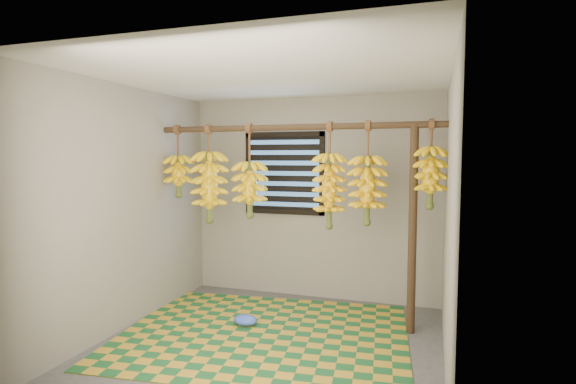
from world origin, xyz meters
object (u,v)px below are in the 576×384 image
at_px(banana_bunch_a, 179,176).
at_px(banana_bunch_d, 329,191).
at_px(banana_bunch_c, 250,189).
at_px(banana_bunch_e, 367,190).
at_px(banana_bunch_f, 430,177).
at_px(woven_mat, 264,334).
at_px(banana_bunch_b, 209,187).
at_px(plastic_bag, 246,320).
at_px(support_post, 413,230).

relative_size(banana_bunch_a, banana_bunch_d, 0.75).
bearing_deg(banana_bunch_c, banana_bunch_e, 0.00).
bearing_deg(banana_bunch_d, banana_bunch_c, 180.00).
xyz_separation_m(banana_bunch_e, banana_bunch_f, (0.58, -0.00, 0.13)).
distance_m(banana_bunch_c, banana_bunch_d, 0.86).
xyz_separation_m(woven_mat, banana_bunch_b, (-0.82, 0.48, 1.37)).
distance_m(banana_bunch_a, banana_bunch_e, 2.11).
bearing_deg(banana_bunch_a, banana_bunch_d, 0.00).
bearing_deg(banana_bunch_b, banana_bunch_d, 0.00).
bearing_deg(plastic_bag, banana_bunch_d, 23.77).
bearing_deg(support_post, banana_bunch_a, -180.00).
bearing_deg(banana_bunch_b, banana_bunch_e, 0.00).
xyz_separation_m(banana_bunch_c, banana_bunch_f, (1.83, 0.00, 0.16)).
height_order(woven_mat, banana_bunch_b, banana_bunch_b).
xyz_separation_m(banana_bunch_a, banana_bunch_b, (0.38, 0.00, -0.12)).
xyz_separation_m(woven_mat, banana_bunch_e, (0.90, 0.48, 1.37)).
height_order(support_post, banana_bunch_e, banana_bunch_e).
xyz_separation_m(woven_mat, banana_bunch_a, (-1.20, 0.48, 1.48)).
height_order(banana_bunch_c, banana_bunch_d, same).
xyz_separation_m(woven_mat, banana_bunch_f, (1.49, 0.48, 1.51)).
xyz_separation_m(support_post, banana_bunch_f, (0.15, 0.00, 0.51)).
bearing_deg(banana_bunch_a, banana_bunch_f, 0.00).
distance_m(banana_bunch_b, banana_bunch_c, 0.48).
bearing_deg(banana_bunch_d, banana_bunch_b, 180.00).
xyz_separation_m(banana_bunch_b, banana_bunch_d, (1.34, 0.00, -0.01)).
height_order(woven_mat, banana_bunch_f, banana_bunch_f).
relative_size(banana_bunch_d, banana_bunch_e, 1.05).
bearing_deg(banana_bunch_e, woven_mat, -151.84).
bearing_deg(banana_bunch_e, banana_bunch_d, -180.00).
bearing_deg(banana_bunch_c, banana_bunch_d, 0.00).
bearing_deg(banana_bunch_d, woven_mat, -137.31).
height_order(support_post, banana_bunch_b, banana_bunch_b).
xyz_separation_m(banana_bunch_a, banana_bunch_c, (0.86, 0.00, -0.13)).
bearing_deg(support_post, banana_bunch_e, 180.00).
bearing_deg(plastic_bag, support_post, 12.13).
xyz_separation_m(banana_bunch_b, banana_bunch_e, (1.72, 0.00, 0.00)).
relative_size(banana_bunch_a, banana_bunch_f, 0.96).
distance_m(banana_bunch_c, banana_bunch_f, 1.83).
xyz_separation_m(banana_bunch_c, banana_bunch_e, (1.24, 0.00, 0.02)).
distance_m(plastic_bag, banana_bunch_d, 1.55).
distance_m(woven_mat, plastic_bag, 0.29).
xyz_separation_m(plastic_bag, banana_bunch_c, (-0.09, 0.34, 1.30)).
height_order(banana_bunch_b, banana_bunch_d, same).
bearing_deg(banana_bunch_c, plastic_bag, -75.38).
relative_size(banana_bunch_c, banana_bunch_e, 0.98).
bearing_deg(banana_bunch_e, banana_bunch_b, -180.00).
xyz_separation_m(banana_bunch_a, banana_bunch_d, (1.73, 0.00, -0.12)).
xyz_separation_m(banana_bunch_d, banana_bunch_f, (0.96, 0.00, 0.15)).
bearing_deg(support_post, banana_bunch_d, 180.00).
relative_size(banana_bunch_b, banana_bunch_c, 1.07).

